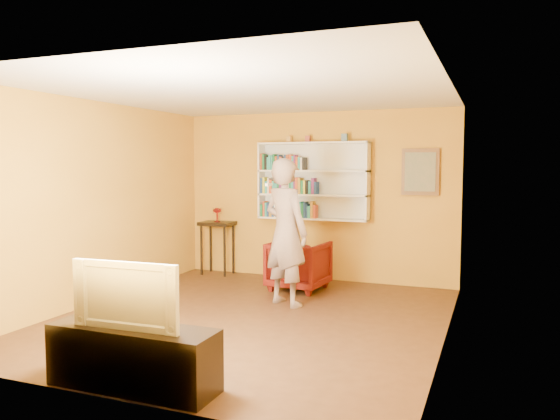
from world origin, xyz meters
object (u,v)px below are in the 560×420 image
object	(u,v)px
console_table	(217,231)
armchair	(299,265)
television	(132,293)
bookshelf	(314,181)
ruby_lustre	(217,212)
person	(286,232)
tv_cabinet	(133,357)

from	to	relation	value
console_table	armchair	bearing A→B (deg)	-19.15
console_table	television	bearing A→B (deg)	-70.15
bookshelf	console_table	xyz separation A→B (m)	(-1.67, -0.16, -0.85)
console_table	armchair	size ratio (longest dim) A/B	1.11
armchair	television	world-z (taller)	television
television	armchair	bearing A→B (deg)	87.05
ruby_lustre	person	size ratio (longest dim) A/B	0.12
console_table	tv_cabinet	distance (m)	4.81
armchair	television	distance (m)	3.94
person	bookshelf	bearing A→B (deg)	-59.65
bookshelf	ruby_lustre	size ratio (longest dim) A/B	7.61
television	ruby_lustre	bearing A→B (deg)	107.69
ruby_lustre	tv_cabinet	size ratio (longest dim) A/B	0.16
person	television	size ratio (longest dim) A/B	2.00
tv_cabinet	television	size ratio (longest dim) A/B	1.50
console_table	person	distance (m)	2.37
person	tv_cabinet	xyz separation A→B (m)	(-0.20, -3.01, -0.71)
bookshelf	person	size ratio (longest dim) A/B	0.93
bookshelf	television	distance (m)	4.73
bookshelf	tv_cabinet	distance (m)	4.85
tv_cabinet	television	xyz separation A→B (m)	(-0.00, 0.00, 0.54)
ruby_lustre	television	world-z (taller)	ruby_lustre
person	tv_cabinet	bearing A→B (deg)	111.17
bookshelf	tv_cabinet	xyz separation A→B (m)	(-0.04, -4.66, -1.33)
console_table	ruby_lustre	world-z (taller)	ruby_lustre
television	console_table	bearing A→B (deg)	107.69
person	armchair	bearing A→B (deg)	-56.01
armchair	tv_cabinet	world-z (taller)	armchair
armchair	tv_cabinet	distance (m)	3.92
armchair	ruby_lustre	bearing A→B (deg)	-13.79
ruby_lustre	person	world-z (taller)	person
television	person	bearing A→B (deg)	84.05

